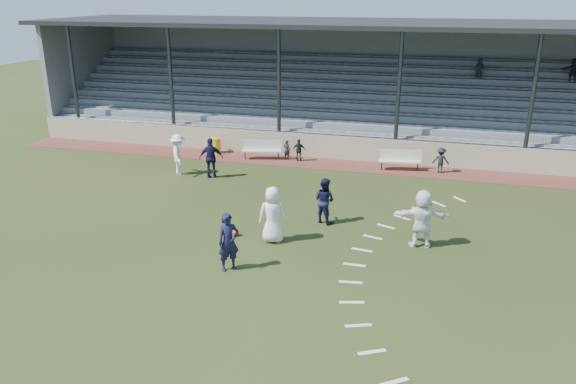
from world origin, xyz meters
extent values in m
plane|color=#2A3415|center=(0.00, 0.00, 0.00)|extent=(90.00, 90.00, 0.00)
cube|color=#5C2B25|center=(0.00, 10.50, 0.01)|extent=(34.00, 2.00, 0.02)
cube|color=tan|center=(0.00, 11.55, 0.60)|extent=(34.00, 0.18, 1.20)
cube|color=silver|center=(-3.57, 10.40, 0.45)|extent=(2.04, 0.86, 0.06)
cube|color=silver|center=(-3.57, 10.62, 0.70)|extent=(1.96, 0.53, 0.54)
cylinder|color=#2F3237|center=(-4.39, 10.20, 0.22)|extent=(0.06, 0.06, 0.40)
cylinder|color=#2F3237|center=(-2.74, 10.60, 0.22)|extent=(0.06, 0.06, 0.40)
cube|color=silver|center=(3.37, 10.35, 0.45)|extent=(2.04, 0.74, 0.06)
cube|color=silver|center=(3.37, 10.57, 0.70)|extent=(1.98, 0.40, 0.54)
cylinder|color=#2F3237|center=(2.53, 10.21, 0.22)|extent=(0.06, 0.06, 0.40)
cylinder|color=#2F3237|center=(4.21, 10.50, 0.22)|extent=(0.06, 0.06, 0.40)
cylinder|color=gold|center=(-6.25, 10.90, 0.42)|extent=(0.50, 0.50, 0.80)
sphere|color=#D8430C|center=(-1.54, 1.11, 0.12)|extent=(0.24, 0.24, 0.24)
imported|color=white|center=(-0.14, 1.03, 0.98)|extent=(1.07, 0.82, 1.96)
imported|color=#131435|center=(-0.83, -1.31, 0.92)|extent=(0.79, 0.77, 1.83)
imported|color=#131435|center=(1.20, 3.16, 0.86)|extent=(1.02, 0.93, 1.72)
imported|color=white|center=(-6.53, 7.06, 0.96)|extent=(1.19, 1.42, 1.92)
imported|color=#131435|center=(-4.88, 7.01, 0.93)|extent=(1.18, 0.79, 1.86)
imported|color=white|center=(4.76, 1.98, 1.00)|extent=(1.92, 0.87, 2.00)
imported|color=black|center=(-2.32, 10.72, 0.52)|extent=(0.41, 0.32, 1.00)
imported|color=black|center=(-1.66, 10.61, 0.58)|extent=(0.68, 0.34, 1.12)
imported|color=black|center=(5.24, 10.51, 0.63)|extent=(0.78, 0.45, 1.21)
cube|color=gray|center=(0.00, 12.10, 0.60)|extent=(34.00, 0.80, 1.20)
cube|color=slate|center=(0.00, 12.20, 1.25)|extent=(33.00, 0.28, 0.10)
cube|color=gray|center=(0.00, 12.90, 0.80)|extent=(34.00, 0.80, 1.60)
cube|color=slate|center=(0.00, 13.00, 1.65)|extent=(33.00, 0.28, 0.10)
cube|color=gray|center=(0.00, 13.70, 1.00)|extent=(34.00, 0.80, 2.00)
cube|color=slate|center=(0.00, 13.80, 2.05)|extent=(33.00, 0.28, 0.10)
cube|color=gray|center=(0.00, 14.50, 1.20)|extent=(34.00, 0.80, 2.40)
cube|color=slate|center=(0.00, 14.60, 2.45)|extent=(33.00, 0.28, 0.10)
cube|color=gray|center=(0.00, 15.30, 1.40)|extent=(34.00, 0.80, 2.80)
cube|color=slate|center=(0.00, 15.40, 2.85)|extent=(33.00, 0.28, 0.10)
cube|color=gray|center=(0.00, 16.10, 1.60)|extent=(34.00, 0.80, 3.20)
cube|color=slate|center=(0.00, 16.20, 3.25)|extent=(33.00, 0.28, 0.10)
cube|color=gray|center=(0.00, 16.90, 1.80)|extent=(34.00, 0.80, 3.60)
cube|color=slate|center=(0.00, 17.00, 3.65)|extent=(33.00, 0.28, 0.10)
cube|color=gray|center=(0.00, 17.70, 2.00)|extent=(34.00, 0.80, 4.00)
cube|color=slate|center=(0.00, 17.80, 4.05)|extent=(33.00, 0.28, 0.10)
cube|color=gray|center=(0.00, 18.50, 2.20)|extent=(34.00, 0.80, 4.40)
cube|color=slate|center=(0.00, 18.60, 4.45)|extent=(33.00, 0.28, 0.10)
cube|color=gray|center=(0.00, 19.10, 3.20)|extent=(34.00, 0.40, 6.40)
cube|color=gray|center=(-16.85, 15.50, 3.20)|extent=(0.30, 7.80, 6.40)
cube|color=black|center=(0.00, 15.20, 6.50)|extent=(34.60, 9.00, 0.22)
cylinder|color=#2F3237|center=(-15.00, 11.65, 3.25)|extent=(0.20, 0.20, 6.50)
cylinder|color=#2F3237|center=(-9.00, 11.65, 3.25)|extent=(0.20, 0.20, 6.50)
cylinder|color=#2F3237|center=(-3.00, 11.65, 3.25)|extent=(0.20, 0.20, 6.50)
cylinder|color=#2F3237|center=(3.00, 11.65, 3.25)|extent=(0.20, 0.20, 6.50)
cylinder|color=#2F3237|center=(9.00, 11.65, 3.25)|extent=(0.20, 0.20, 6.50)
cylinder|color=#2F3237|center=(0.00, 11.55, 1.25)|extent=(34.00, 0.05, 0.05)
imported|color=black|center=(6.87, 16.94, 4.14)|extent=(0.61, 0.49, 1.08)
imported|color=black|center=(11.55, 16.94, 4.21)|extent=(1.17, 0.49, 1.23)
cube|color=white|center=(6.12, 7.01, 0.01)|extent=(0.54, 0.61, 0.01)
cube|color=white|center=(5.29, 6.22, 0.01)|extent=(0.59, 0.56, 0.01)
cube|color=white|center=(4.57, 5.34, 0.01)|extent=(0.64, 0.51, 0.01)
cube|color=white|center=(3.96, 4.38, 0.01)|extent=(0.67, 0.44, 0.01)
cube|color=white|center=(3.48, 3.34, 0.01)|extent=(0.70, 0.37, 0.01)
cube|color=white|center=(3.13, 2.26, 0.01)|extent=(0.71, 0.29, 0.01)
cube|color=white|center=(2.92, 1.14, 0.01)|extent=(0.71, 0.21, 0.01)
cube|color=white|center=(2.85, 0.00, 0.01)|extent=(0.70, 0.12, 0.01)
cube|color=white|center=(2.92, -1.14, 0.01)|extent=(0.71, 0.21, 0.01)
cube|color=white|center=(3.13, -2.26, 0.01)|extent=(0.71, 0.29, 0.01)
cube|color=white|center=(3.48, -3.34, 0.01)|extent=(0.70, 0.37, 0.01)
cube|color=white|center=(3.96, -4.38, 0.01)|extent=(0.67, 0.44, 0.01)
cube|color=white|center=(4.57, -5.34, 0.01)|extent=(0.64, 0.51, 0.01)
camera|label=1|loc=(5.02, -15.77, 8.08)|focal=35.00mm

